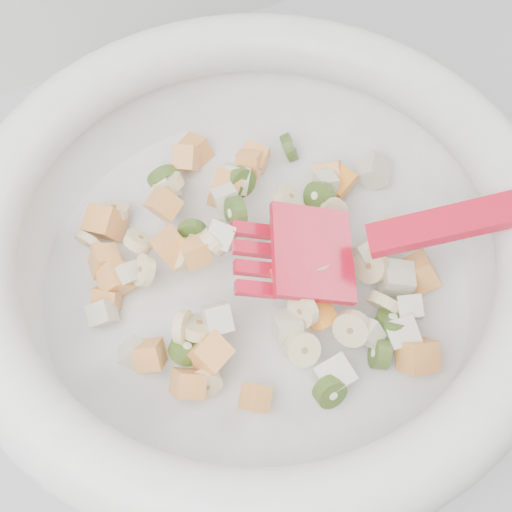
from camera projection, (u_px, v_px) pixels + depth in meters
name	position (u px, v px, depth m)	size (l,w,h in m)	color
counter	(152.00, 469.00, 0.89)	(2.00, 0.60, 0.90)	#A5A6AB
mixing_bowl	(257.00, 245.00, 0.47)	(0.50, 0.43, 0.16)	silver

